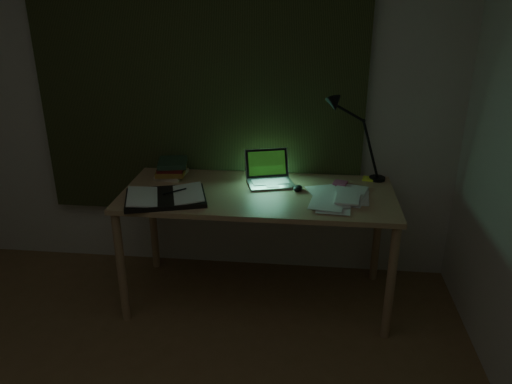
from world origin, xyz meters
TOP-DOWN VIEW (x-y plane):
  - wall_back at (0.00, 2.00)m, footprint 3.50×0.00m
  - curtain at (0.00, 1.96)m, footprint 2.20×0.06m
  - desk at (0.44, 1.55)m, footprint 1.69×0.74m
  - laptop at (0.51, 1.68)m, footprint 0.37×0.39m
  - open_textbook at (-0.10, 1.37)m, footprint 0.54×0.45m
  - book_stack at (-0.16, 1.77)m, footprint 0.20×0.23m
  - loose_papers at (0.94, 1.49)m, footprint 0.40×0.42m
  - mouse at (0.68, 1.60)m, footprint 0.08×0.10m
  - sticky_yellow at (1.14, 1.84)m, footprint 0.08×0.08m
  - sticky_pink at (0.95, 1.73)m, footprint 0.10×0.10m
  - desk_lamp at (1.20, 1.85)m, footprint 0.38×0.30m

SIDE VIEW (x-z plane):
  - desk at x=0.44m, z-range 0.00..0.77m
  - sticky_yellow at x=1.14m, z-range 0.77..0.79m
  - sticky_pink at x=0.95m, z-range 0.77..0.79m
  - loose_papers at x=0.94m, z-range 0.77..0.79m
  - mouse at x=0.68m, z-range 0.77..0.80m
  - open_textbook at x=-0.10m, z-range 0.77..0.81m
  - book_stack at x=-0.16m, z-range 0.77..0.89m
  - laptop at x=0.51m, z-range 0.77..0.98m
  - desk_lamp at x=1.20m, z-range 0.77..1.33m
  - wall_back at x=0.00m, z-range 0.00..2.50m
  - curtain at x=0.00m, z-range 0.45..2.45m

